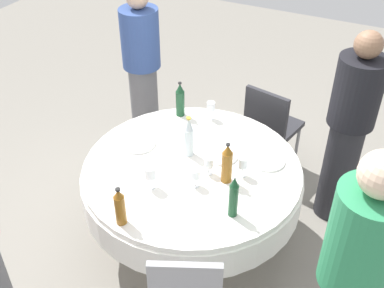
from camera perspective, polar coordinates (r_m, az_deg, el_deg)
The scene contains 22 objects.
ground_plane at distance 3.79m, azimuth 0.00°, elevation -11.34°, with size 10.00×10.00×0.00m, color gray.
dining_table at distance 3.38m, azimuth 0.00°, elevation -4.55°, with size 1.55×1.55×0.74m.
bottle_clear_north at distance 3.30m, azimuth -0.39°, elevation 0.80°, with size 0.07×0.07×0.31m.
bottle_dark_green_far at distance 3.74m, azimuth -1.44°, elevation 5.32°, with size 0.07×0.07×0.29m.
bottle_amber_right at distance 3.08m, azimuth 4.24°, elevation -2.40°, with size 0.07×0.07×0.30m.
bottle_amber_inner at distance 2.83m, azimuth -8.68°, elevation -7.51°, with size 0.07×0.07×0.27m.
bottle_dark_green_outer at distance 2.84m, azimuth 5.03°, elevation -6.39°, with size 0.06×0.06×0.31m.
wine_glass_inner at distance 3.71m, azimuth 2.29°, elevation 4.46°, with size 0.07×0.07×0.15m.
wine_glass_outer at distance 3.15m, azimuth 6.15°, elevation -2.32°, with size 0.06×0.06×0.15m.
wine_glass_mid at distance 3.05m, azimuth -5.05°, elevation -3.55°, with size 0.08×0.08×0.16m.
wine_glass_near at distance 3.06m, azimuth 0.37°, elevation -3.71°, with size 0.06×0.06×0.13m.
wine_glass_east at distance 3.17m, azimuth 2.03°, elevation -2.30°, with size 0.06×0.06×0.13m.
plate_east at distance 3.49m, azimuth -6.44°, elevation 0.03°, with size 0.25×0.25×0.02m.
plate_south at distance 3.36m, azimuth 3.74°, elevation -1.46°, with size 0.21×0.21×0.02m.
plate_rear at distance 3.35m, azimuth 9.10°, elevation -2.01°, with size 0.24×0.24×0.02m.
knife_far at distance 3.24m, azimuth -7.84°, elevation -3.63°, with size 0.18×0.02×0.01m, color silver.
knife_right at distance 3.56m, azimuth 2.60°, elevation 0.93°, with size 0.18×0.02×0.01m, color silver.
spoon_inner at distance 3.69m, azimuth -4.65°, elevation 2.30°, with size 0.18×0.02×0.01m, color silver.
person_north at distance 2.58m, azimuth 18.59°, elevation -15.07°, with size 0.34×0.34×1.65m.
person_right at distance 4.35m, azimuth -6.03°, elevation 9.00°, with size 0.34×0.34×1.57m.
person_inner at distance 3.66m, azimuth 18.33°, elevation 1.73°, with size 0.34×0.34×1.60m.
chair_mid at distance 4.16m, azimuth 9.40°, elevation 2.48°, with size 0.47×0.47×0.87m.
Camera 1 is at (-1.13, 2.28, 2.81)m, focal length 44.25 mm.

